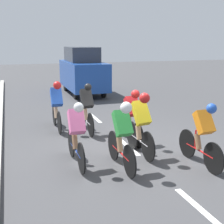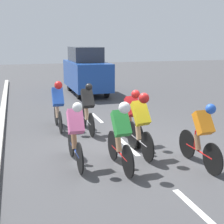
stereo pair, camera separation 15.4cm
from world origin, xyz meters
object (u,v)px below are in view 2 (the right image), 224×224
cyclist_black (88,107)px  cyclist_orange (202,134)px  cyclist_yellow (140,122)px  cyclist_blue (58,104)px  cyclist_green (121,133)px  cyclist_pink (75,132)px  support_car (86,71)px  cyclist_red (132,115)px

cyclist_black → cyclist_orange: 3.70m
cyclist_yellow → cyclist_blue: size_ratio=0.99×
cyclist_yellow → cyclist_green: 0.94m
cyclist_black → cyclist_pink: cyclist_black is taller
cyclist_green → support_car: size_ratio=0.41×
support_car → cyclist_black: bearing=77.6°
cyclist_orange → cyclist_green: (1.69, -0.38, 0.05)m
cyclist_yellow → support_car: size_ratio=0.40×
cyclist_blue → support_car: support_car is taller
cyclist_black → cyclist_yellow: size_ratio=1.04×
cyclist_yellow → cyclist_green: bearing=42.0°
cyclist_black → cyclist_pink: bearing=71.1°
cyclist_black → cyclist_orange: cyclist_black is taller
cyclist_blue → support_car: bearing=-110.2°
support_car → cyclist_blue: bearing=69.8°
cyclist_orange → cyclist_red: 2.13m
cyclist_orange → cyclist_pink: cyclist_pink is taller
cyclist_pink → support_car: size_ratio=0.41×
cyclist_blue → support_car: (-2.28, -6.21, 0.35)m
cyclist_orange → cyclist_green: size_ratio=0.99×
cyclist_pink → cyclist_yellow: bearing=-175.2°
cyclist_orange → support_car: size_ratio=0.40×
cyclist_green → cyclist_orange: bearing=167.2°
cyclist_blue → support_car: 6.63m
cyclist_blue → cyclist_green: size_ratio=0.99×
cyclist_yellow → cyclist_blue: cyclist_yellow is taller
cyclist_red → support_car: 8.08m
cyclist_orange → cyclist_black: bearing=-62.0°
cyclist_black → cyclist_pink: (0.81, 2.38, -0.02)m
cyclist_blue → cyclist_yellow: bearing=118.8°
cyclist_pink → cyclist_red: 2.03m
cyclist_pink → cyclist_red: bearing=-147.9°
support_car → cyclist_green: bearing=81.5°
cyclist_orange → support_car: (0.25, -10.01, 0.41)m
cyclist_red → cyclist_green: cyclist_green is taller
cyclist_blue → cyclist_orange: bearing=123.6°
cyclist_black → cyclist_orange: size_ratio=1.03×
cyclist_blue → cyclist_green: cyclist_blue is taller
cyclist_black → cyclist_red: (-0.90, 1.30, 0.00)m
cyclist_blue → cyclist_green: bearing=103.8°
cyclist_orange → cyclist_yellow: bearing=-45.6°
cyclist_red → cyclist_green: 1.79m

